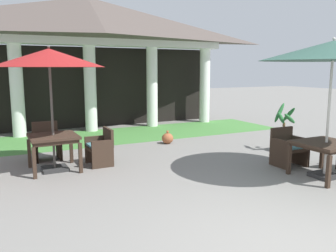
% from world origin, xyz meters
% --- Properties ---
extents(ground_plane, '(60.00, 60.00, 0.00)m').
position_xyz_m(ground_plane, '(0.00, 0.00, 0.00)').
color(ground_plane, gray).
extents(background_pavilion, '(10.47, 2.81, 4.46)m').
position_xyz_m(background_pavilion, '(-0.00, 9.33, 3.43)').
color(background_pavilion, white).
rests_on(background_pavilion, ground).
extents(lawn_strip, '(12.27, 2.76, 0.01)m').
position_xyz_m(lawn_strip, '(0.00, 8.00, 0.00)').
color(lawn_strip, '#47843D').
rests_on(lawn_strip, ground).
extents(patio_table_near_foreground, '(1.04, 1.04, 0.71)m').
position_xyz_m(patio_table_near_foreground, '(2.71, 1.87, 0.62)').
color(patio_table_near_foreground, '#38281E').
rests_on(patio_table_near_foreground, ground).
extents(patio_umbrella_near_foreground, '(2.75, 2.75, 2.72)m').
position_xyz_m(patio_umbrella_near_foreground, '(2.71, 1.87, 2.46)').
color(patio_umbrella_near_foreground, '#2D2D2D').
rests_on(patio_umbrella_near_foreground, ground).
extents(patio_chair_near_foreground_north, '(0.64, 0.59, 0.83)m').
position_xyz_m(patio_chair_near_foreground_north, '(2.72, 2.85, 0.40)').
color(patio_chair_near_foreground_north, '#38281E').
rests_on(patio_chair_near_foreground_north, ground).
extents(patio_table_mid_left, '(0.97, 0.97, 0.76)m').
position_xyz_m(patio_table_mid_left, '(-1.98, 4.83, 0.66)').
color(patio_table_mid_left, '#38281E').
rests_on(patio_table_mid_left, ground).
extents(patio_umbrella_mid_left, '(2.25, 2.25, 2.60)m').
position_xyz_m(patio_umbrella_mid_left, '(-1.98, 4.83, 2.33)').
color(patio_umbrella_mid_left, '#2D2D2D').
rests_on(patio_umbrella_mid_left, ground).
extents(patio_chair_mid_left_north, '(0.60, 0.54, 0.89)m').
position_xyz_m(patio_chair_mid_left_north, '(-1.98, 5.84, 0.42)').
color(patio_chair_mid_left_north, '#38281E').
rests_on(patio_chair_mid_left_north, ground).
extents(patio_chair_mid_left_east, '(0.50, 0.64, 0.82)m').
position_xyz_m(patio_chair_mid_left_east, '(-0.98, 4.83, 0.39)').
color(patio_chair_mid_left_east, '#38281E').
rests_on(patio_chair_mid_left_east, ground).
extents(potted_palm_right_edge, '(0.52, 0.52, 1.27)m').
position_xyz_m(potted_palm_right_edge, '(3.70, 3.98, 0.30)').
color(potted_palm_right_edge, '#47423D').
rests_on(potted_palm_right_edge, ground).
extents(terracotta_urn, '(0.33, 0.33, 0.39)m').
position_xyz_m(terracotta_urn, '(1.39, 6.15, 0.16)').
color(terracotta_urn, '#9E5633').
rests_on(terracotta_urn, ground).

